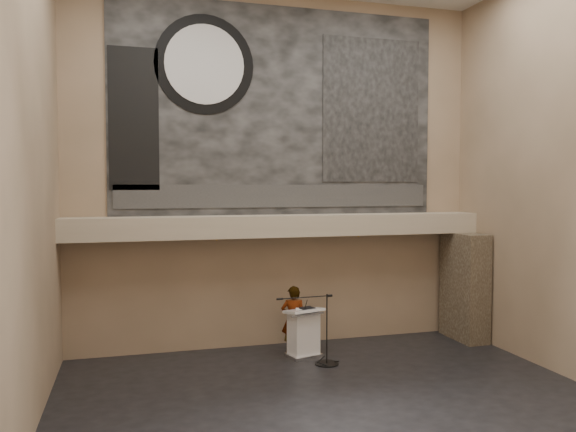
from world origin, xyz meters
name	(u,v)px	position (x,y,z in m)	size (l,w,h in m)	color
floor	(337,404)	(0.00, 0.00, 0.00)	(10.00, 10.00, 0.00)	black
wall_back	(279,171)	(0.00, 4.00, 4.25)	(10.00, 0.02, 8.50)	#846E53
wall_front	(472,152)	(0.00, -4.00, 4.25)	(10.00, 0.02, 8.50)	#846E53
wall_left	(27,162)	(-5.00, 0.00, 4.25)	(0.02, 8.00, 8.50)	#846E53
wall_right	(573,168)	(5.00, 0.00, 4.25)	(0.02, 8.00, 8.50)	#846E53
soffit	(283,226)	(0.00, 3.60, 2.95)	(10.00, 0.80, 0.50)	tan
sprinkler_left	(217,239)	(-1.60, 3.55, 2.67)	(0.04, 0.04, 0.06)	#B2893D
sprinkler_right	(358,236)	(1.90, 3.55, 2.67)	(0.04, 0.04, 0.06)	#B2893D
banner	(279,111)	(0.00, 3.97, 5.70)	(8.00, 0.05, 5.00)	black
banner_text_strip	(280,196)	(0.00, 3.93, 3.65)	(7.76, 0.02, 0.55)	#2D2D2D
banner_clock_rim	(205,65)	(-1.80, 3.93, 6.70)	(2.30, 2.30, 0.02)	black
banner_clock_face	(205,64)	(-1.80, 3.91, 6.70)	(1.84, 1.84, 0.02)	silver
banner_building_print	(372,110)	(2.40, 3.93, 5.80)	(2.60, 0.02, 3.60)	black
banner_brick_print	(134,119)	(-3.40, 3.93, 5.40)	(1.10, 0.02, 3.20)	black
stone_pier	(465,286)	(4.65, 3.15, 1.35)	(0.60, 1.40, 2.70)	#413528
lectern	(304,333)	(0.25, 2.79, 0.55)	(0.93, 0.76, 1.14)	silver
binder	(307,308)	(0.34, 2.78, 1.12)	(0.30, 0.24, 0.04)	black
papers	(301,309)	(0.18, 2.78, 1.10)	(0.22, 0.31, 0.01)	silver
speaker_person	(293,319)	(0.12, 3.14, 0.79)	(0.58, 0.38, 1.58)	silver
mic_stand	(325,354)	(0.55, 2.15, 0.23)	(1.40, 0.52, 1.55)	black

